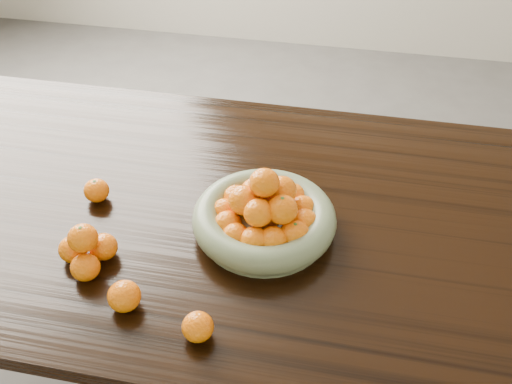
% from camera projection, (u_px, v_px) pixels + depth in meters
% --- Properties ---
extents(ground, '(5.00, 5.00, 0.00)m').
position_uv_depth(ground, '(249.00, 379.00, 1.88)').
color(ground, '#52504D').
rests_on(ground, ground).
extents(dining_table, '(2.00, 1.00, 0.75)m').
position_uv_depth(dining_table, '(247.00, 236.00, 1.45)').
color(dining_table, black).
rests_on(dining_table, ground).
extents(fruit_bowl, '(0.33, 0.33, 0.17)m').
position_uv_depth(fruit_bowl, '(265.00, 216.00, 1.31)').
color(fruit_bowl, '#697556').
rests_on(fruit_bowl, dining_table).
extents(orange_pyramid, '(0.13, 0.13, 0.11)m').
position_uv_depth(orange_pyramid, '(86.00, 250.00, 1.23)').
color(orange_pyramid, orange).
rests_on(orange_pyramid, dining_table).
extents(loose_orange_0, '(0.06, 0.06, 0.06)m').
position_uv_depth(loose_orange_0, '(96.00, 190.00, 1.41)').
color(loose_orange_0, orange).
rests_on(loose_orange_0, dining_table).
extents(loose_orange_1, '(0.07, 0.07, 0.06)m').
position_uv_depth(loose_orange_1, '(124.00, 296.00, 1.15)').
color(loose_orange_1, orange).
rests_on(loose_orange_1, dining_table).
extents(loose_orange_2, '(0.06, 0.06, 0.06)m').
position_uv_depth(loose_orange_2, '(198.00, 327.00, 1.10)').
color(loose_orange_2, orange).
rests_on(loose_orange_2, dining_table).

